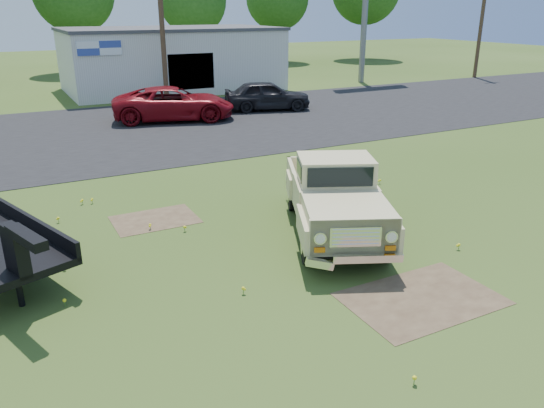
{
  "coord_description": "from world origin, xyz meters",
  "views": [
    {
      "loc": [
        -5.33,
        -9.72,
        5.37
      ],
      "look_at": [
        0.26,
        1.0,
        0.89
      ],
      "focal_mm": 35.0,
      "sensor_mm": 36.0,
      "label": 1
    }
  ],
  "objects": [
    {
      "name": "asphalt_lot",
      "position": [
        0.0,
        15.0,
        0.0
      ],
      "size": [
        90.0,
        14.0,
        0.02
      ],
      "primitive_type": "cube",
      "color": "black",
      "rests_on": "ground"
    },
    {
      "name": "vintage_pickup_truck",
      "position": [
        1.79,
        0.57,
        1.0
      ],
      "size": [
        4.19,
        5.88,
        1.99
      ],
      "primitive_type": null,
      "rotation": [
        0.0,
        0.0,
        -0.42
      ],
      "color": "#C3BD83",
      "rests_on": "ground"
    },
    {
      "name": "dirt_patch_a",
      "position": [
        1.5,
        -3.0,
        0.0
      ],
      "size": [
        3.0,
        2.0,
        0.01
      ],
      "primitive_type": "cube",
      "color": "#4C3829",
      "rests_on": "ground"
    },
    {
      "name": "treeline_e",
      "position": [
        12.0,
        39.0,
        5.98
      ],
      "size": [
        6.08,
        6.08,
        9.04
      ],
      "color": "#362318",
      "rests_on": "ground"
    },
    {
      "name": "utility_pole_east",
      "position": [
        30.0,
        22.0,
        4.6
      ],
      "size": [
        1.6,
        0.3,
        9.0
      ],
      "color": "#422D1E",
      "rests_on": "ground"
    },
    {
      "name": "red_pickup",
      "position": [
        2.67,
        16.31,
        0.83
      ],
      "size": [
        6.54,
        4.32,
        1.67
      ],
      "primitive_type": "imported",
      "rotation": [
        0.0,
        0.0,
        1.29
      ],
      "color": "maroon",
      "rests_on": "ground"
    },
    {
      "name": "dark_sedan",
      "position": [
        8.12,
        16.66,
        0.81
      ],
      "size": [
        5.1,
        3.21,
        1.62
      ],
      "primitive_type": "imported",
      "rotation": [
        0.0,
        0.0,
        1.28
      ],
      "color": "black",
      "rests_on": "ground"
    },
    {
      "name": "commercial_building",
      "position": [
        6.0,
        26.99,
        2.1
      ],
      "size": [
        14.2,
        8.2,
        4.15
      ],
      "color": "beige",
      "rests_on": "ground"
    },
    {
      "name": "utility_pole_mid",
      "position": [
        4.0,
        22.0,
        4.6
      ],
      "size": [
        1.6,
        0.3,
        9.0
      ],
      "color": "#422D1E",
      "rests_on": "ground"
    },
    {
      "name": "dirt_patch_b",
      "position": [
        -2.0,
        3.5,
        0.0
      ],
      "size": [
        2.2,
        1.6,
        0.01
      ],
      "primitive_type": "cube",
      "color": "#4C3829",
      "rests_on": "ground"
    },
    {
      "name": "ground",
      "position": [
        0.0,
        0.0,
        0.0
      ],
      "size": [
        140.0,
        140.0,
        0.0
      ],
      "primitive_type": "plane",
      "color": "#334D18",
      "rests_on": "ground"
    }
  ]
}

